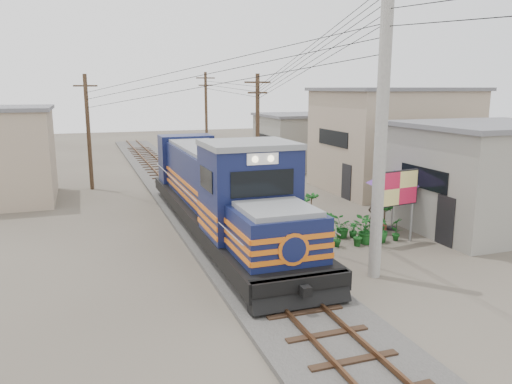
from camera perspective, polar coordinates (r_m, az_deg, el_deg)
name	(u,v)px	position (r m, az deg, el deg)	size (l,w,h in m)	color
ground	(271,284)	(16.30, 1.72, -10.45)	(120.00, 120.00, 0.00)	#473F35
ballast	(200,211)	(25.42, -6.40, -2.14)	(3.60, 70.00, 0.16)	#595651
track	(200,207)	(25.38, -6.41, -1.74)	(1.15, 70.00, 0.12)	#51331E
locomotive	(220,192)	(21.35, -4.14, 0.03)	(3.13, 17.07, 4.23)	black
utility_pole_main	(381,126)	(16.30, 14.15, 7.33)	(0.40, 0.40, 10.00)	#9E9B93
wooden_pole_mid	(258,131)	(29.88, 0.17, 7.02)	(1.60, 0.24, 7.00)	#4C3826
wooden_pole_far	(206,115)	(43.36, -5.71, 8.78)	(1.60, 0.24, 7.50)	#4C3826
wooden_pole_left	(88,130)	(32.17, -18.62, 6.75)	(1.60, 0.24, 7.00)	#4C3826
power_lines	(201,56)	(23.22, -6.32, 15.17)	(9.65, 19.00, 3.30)	black
shophouse_front	(489,176)	(24.35, 25.13, 1.67)	(7.35, 6.30, 4.70)	gray
shophouse_mid	(391,139)	(31.80, 15.21, 5.87)	(8.40, 7.35, 6.20)	gray
shophouse_back	(301,140)	(39.85, 5.17, 5.90)	(6.30, 6.30, 4.20)	gray
billboard	(399,190)	(20.51, 15.98, 0.17)	(1.94, 0.41, 3.00)	#99999E
market_umbrella	(394,177)	(22.56, 15.52, 1.64)	(2.90, 2.90, 2.68)	black
vendor	(374,215)	(22.03, 13.36, -2.61)	(0.59, 0.39, 1.62)	black
plant_nursery	(359,229)	(20.85, 11.66, -4.21)	(3.29, 2.17, 1.14)	#164F19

